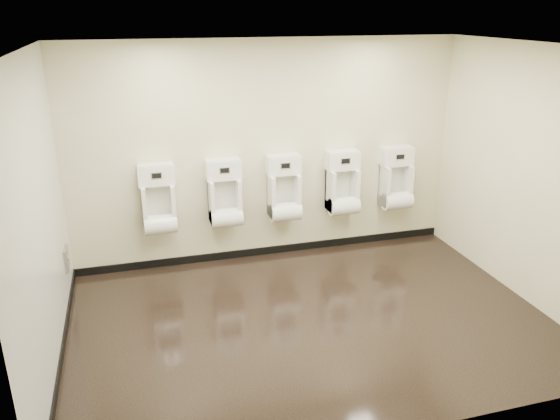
# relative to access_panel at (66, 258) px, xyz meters

# --- Properties ---
(ground) EXTENTS (5.00, 3.50, 0.00)m
(ground) POSITION_rel_access_panel_xyz_m (2.48, -1.20, -0.50)
(ground) COLOR black
(ground) RESTS_ON ground
(ceiling) EXTENTS (5.00, 3.50, 0.00)m
(ceiling) POSITION_rel_access_panel_xyz_m (2.48, -1.20, 2.30)
(ceiling) COLOR silver
(back_wall) EXTENTS (5.00, 0.02, 2.80)m
(back_wall) POSITION_rel_access_panel_xyz_m (2.48, 0.55, 0.90)
(back_wall) COLOR beige
(back_wall) RESTS_ON ground
(front_wall) EXTENTS (5.00, 0.02, 2.80)m
(front_wall) POSITION_rel_access_panel_xyz_m (2.48, -2.95, 0.90)
(front_wall) COLOR beige
(front_wall) RESTS_ON ground
(left_wall) EXTENTS (0.02, 3.50, 2.80)m
(left_wall) POSITION_rel_access_panel_xyz_m (-0.02, -1.20, 0.90)
(left_wall) COLOR beige
(left_wall) RESTS_ON ground
(right_wall) EXTENTS (0.02, 3.50, 2.80)m
(right_wall) POSITION_rel_access_panel_xyz_m (4.98, -1.20, 0.90)
(right_wall) COLOR beige
(right_wall) RESTS_ON ground
(tile_overlay_left) EXTENTS (0.01, 3.50, 2.80)m
(tile_overlay_left) POSITION_rel_access_panel_xyz_m (-0.01, -1.20, 0.90)
(tile_overlay_left) COLOR white
(tile_overlay_left) RESTS_ON ground
(skirting_back) EXTENTS (5.00, 0.02, 0.10)m
(skirting_back) POSITION_rel_access_panel_xyz_m (2.48, 0.54, -0.45)
(skirting_back) COLOR black
(skirting_back) RESTS_ON ground
(skirting_left) EXTENTS (0.02, 3.50, 0.10)m
(skirting_left) POSITION_rel_access_panel_xyz_m (-0.01, -1.20, -0.45)
(skirting_left) COLOR black
(skirting_left) RESTS_ON ground
(access_panel) EXTENTS (0.04, 0.25, 0.25)m
(access_panel) POSITION_rel_access_panel_xyz_m (0.00, 0.00, 0.00)
(access_panel) COLOR #9E9EA3
(access_panel) RESTS_ON left_wall
(urinal_0) EXTENTS (0.44, 0.33, 0.83)m
(urinal_0) POSITION_rel_access_panel_xyz_m (1.07, 0.40, 0.40)
(urinal_0) COLOR white
(urinal_0) RESTS_ON back_wall
(urinal_1) EXTENTS (0.44, 0.33, 0.83)m
(urinal_1) POSITION_rel_access_panel_xyz_m (1.88, 0.40, 0.40)
(urinal_1) COLOR white
(urinal_1) RESTS_ON back_wall
(urinal_2) EXTENTS (0.44, 0.33, 0.83)m
(urinal_2) POSITION_rel_access_panel_xyz_m (2.65, 0.40, 0.40)
(urinal_2) COLOR white
(urinal_2) RESTS_ON back_wall
(urinal_3) EXTENTS (0.44, 0.33, 0.83)m
(urinal_3) POSITION_rel_access_panel_xyz_m (3.46, 0.40, 0.40)
(urinal_3) COLOR white
(urinal_3) RESTS_ON back_wall
(urinal_4) EXTENTS (0.44, 0.33, 0.83)m
(urinal_4) POSITION_rel_access_panel_xyz_m (4.23, 0.40, 0.40)
(urinal_4) COLOR white
(urinal_4) RESTS_ON back_wall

